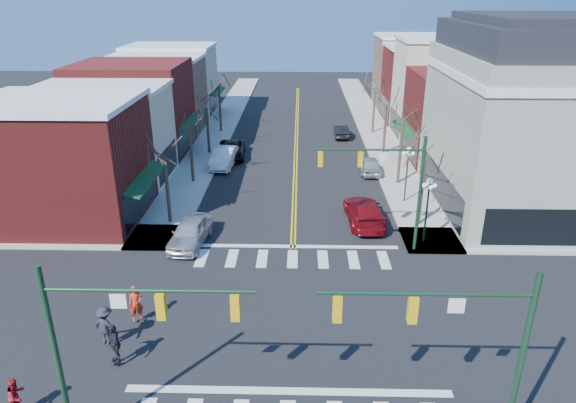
# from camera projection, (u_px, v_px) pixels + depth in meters

# --- Properties ---
(ground) EXTENTS (160.00, 160.00, 0.00)m
(ground) POSITION_uv_depth(u_px,v_px,m) (291.00, 322.00, 24.65)
(ground) COLOR black
(ground) RESTS_ON ground
(sidewalk_left) EXTENTS (3.50, 70.00, 0.15)m
(sidewalk_left) POSITION_uv_depth(u_px,v_px,m) (192.00, 177.00, 43.27)
(sidewalk_left) COLOR #9E9B93
(sidewalk_left) RESTS_ON ground
(sidewalk_right) EXTENTS (3.50, 70.00, 0.15)m
(sidewalk_right) POSITION_uv_depth(u_px,v_px,m) (400.00, 179.00, 42.89)
(sidewalk_right) COLOR #9E9B93
(sidewalk_right) RESTS_ON ground
(bldg_left_brick_a) EXTENTS (10.00, 8.50, 8.00)m
(bldg_left_brick_a) POSITION_uv_depth(u_px,v_px,m) (63.00, 163.00, 34.29)
(bldg_left_brick_a) COLOR maroon
(bldg_left_brick_a) RESTS_ON ground
(bldg_left_stucco_a) EXTENTS (10.00, 7.00, 7.50)m
(bldg_left_stucco_a) POSITION_uv_depth(u_px,v_px,m) (104.00, 136.00, 41.54)
(bldg_left_stucco_a) COLOR beige
(bldg_left_stucco_a) RESTS_ON ground
(bldg_left_brick_b) EXTENTS (10.00, 9.00, 8.50)m
(bldg_left_brick_b) POSITION_uv_depth(u_px,v_px,m) (133.00, 109.00, 48.73)
(bldg_left_brick_b) COLOR maroon
(bldg_left_brick_b) RESTS_ON ground
(bldg_left_tan) EXTENTS (10.00, 7.50, 7.80)m
(bldg_left_tan) POSITION_uv_depth(u_px,v_px,m) (156.00, 96.00, 56.48)
(bldg_left_tan) COLOR #976D53
(bldg_left_tan) RESTS_ON ground
(bldg_left_stucco_b) EXTENTS (10.00, 8.00, 8.20)m
(bldg_left_stucco_b) POSITION_uv_depth(u_px,v_px,m) (172.00, 82.00, 63.56)
(bldg_left_stucco_b) COLOR beige
(bldg_left_stucco_b) RESTS_ON ground
(bldg_right_brick_a) EXTENTS (10.00, 8.50, 8.00)m
(bldg_right_brick_a) POSITION_uv_depth(u_px,v_px,m) (467.00, 117.00, 46.54)
(bldg_right_brick_a) COLOR maroon
(bldg_right_brick_a) RESTS_ON ground
(bldg_right_stucco) EXTENTS (10.00, 7.00, 10.00)m
(bldg_right_stucco) POSITION_uv_depth(u_px,v_px,m) (446.00, 91.00, 53.31)
(bldg_right_stucco) COLOR beige
(bldg_right_stucco) RESTS_ON ground
(bldg_right_brick_b) EXTENTS (10.00, 8.00, 8.50)m
(bldg_right_brick_b) POSITION_uv_depth(u_px,v_px,m) (428.00, 85.00, 60.52)
(bldg_right_brick_b) COLOR maroon
(bldg_right_brick_b) RESTS_ON ground
(bldg_right_tan) EXTENTS (10.00, 8.00, 9.00)m
(bldg_right_tan) POSITION_uv_depth(u_px,v_px,m) (415.00, 73.00, 67.80)
(bldg_right_tan) COLOR #976D53
(bldg_right_tan) RESTS_ON ground
(victorian_corner) EXTENTS (12.25, 14.25, 13.30)m
(victorian_corner) POSITION_uv_depth(u_px,v_px,m) (535.00, 117.00, 35.11)
(victorian_corner) COLOR gray
(victorian_corner) RESTS_ON ground
(traffic_mast_near_left) EXTENTS (6.60, 0.28, 7.20)m
(traffic_mast_near_left) POSITION_uv_depth(u_px,v_px,m) (110.00, 336.00, 16.13)
(traffic_mast_near_left) COLOR #14331E
(traffic_mast_near_left) RESTS_ON ground
(traffic_mast_near_right) EXTENTS (6.60, 0.28, 7.20)m
(traffic_mast_near_right) POSITION_uv_depth(u_px,v_px,m) (465.00, 341.00, 15.89)
(traffic_mast_near_right) COLOR #14331E
(traffic_mast_near_right) RESTS_ON ground
(traffic_mast_far_right) EXTENTS (6.60, 0.28, 7.20)m
(traffic_mast_far_right) POSITION_uv_depth(u_px,v_px,m) (389.00, 178.00, 29.55)
(traffic_mast_far_right) COLOR #14331E
(traffic_mast_far_right) RESTS_ON ground
(lamppost_corner) EXTENTS (0.36, 0.36, 4.33)m
(lamppost_corner) POSITION_uv_depth(u_px,v_px,m) (428.00, 199.00, 31.17)
(lamppost_corner) COLOR #14331E
(lamppost_corner) RESTS_ON ground
(lamppost_midblock) EXTENTS (0.36, 0.36, 4.33)m
(lamppost_midblock) POSITION_uv_depth(u_px,v_px,m) (407.00, 165.00, 37.17)
(lamppost_midblock) COLOR #14331E
(lamppost_midblock) RESTS_ON ground
(tree_left_a) EXTENTS (0.24, 0.24, 4.76)m
(tree_left_a) POSITION_uv_depth(u_px,v_px,m) (168.00, 191.00, 34.07)
(tree_left_a) COLOR #382B21
(tree_left_a) RESTS_ON ground
(tree_left_b) EXTENTS (0.24, 0.24, 5.04)m
(tree_left_b) POSITION_uv_depth(u_px,v_px,m) (191.00, 153.00, 41.40)
(tree_left_b) COLOR #382B21
(tree_left_b) RESTS_ON ground
(tree_left_c) EXTENTS (0.24, 0.24, 4.55)m
(tree_left_c) POSITION_uv_depth(u_px,v_px,m) (208.00, 131.00, 48.88)
(tree_left_c) COLOR #382B21
(tree_left_c) RESTS_ON ground
(tree_left_d) EXTENTS (0.24, 0.24, 4.90)m
(tree_left_d) POSITION_uv_depth(u_px,v_px,m) (220.00, 110.00, 56.19)
(tree_left_d) COLOR #382B21
(tree_left_d) RESTS_ON ground
(tree_right_a) EXTENTS (0.24, 0.24, 4.62)m
(tree_right_a) POSITION_uv_depth(u_px,v_px,m) (421.00, 194.00, 33.73)
(tree_right_a) COLOR #382B21
(tree_right_a) RESTS_ON ground
(tree_right_b) EXTENTS (0.24, 0.24, 5.18)m
(tree_right_b) POSITION_uv_depth(u_px,v_px,m) (400.00, 154.00, 41.00)
(tree_right_b) COLOR #382B21
(tree_right_b) RESTS_ON ground
(tree_right_c) EXTENTS (0.24, 0.24, 4.83)m
(tree_right_c) POSITION_uv_depth(u_px,v_px,m) (385.00, 130.00, 48.46)
(tree_right_c) COLOR #382B21
(tree_right_c) RESTS_ON ground
(tree_right_d) EXTENTS (0.24, 0.24, 4.97)m
(tree_right_d) POSITION_uv_depth(u_px,v_px,m) (374.00, 111.00, 55.81)
(tree_right_d) COLOR #382B21
(tree_right_d) RESTS_ON ground
(car_left_near) EXTENTS (2.46, 4.98, 1.63)m
(car_left_near) POSITION_uv_depth(u_px,v_px,m) (190.00, 232.00, 31.86)
(car_left_near) COLOR silver
(car_left_near) RESTS_ON ground
(car_left_mid) EXTENTS (2.24, 5.28, 1.69)m
(car_left_mid) POSITION_uv_depth(u_px,v_px,m) (224.00, 157.00, 45.84)
(car_left_mid) COLOR white
(car_left_mid) RESTS_ON ground
(car_left_far) EXTENTS (2.78, 5.50, 1.49)m
(car_left_far) POSITION_uv_depth(u_px,v_px,m) (231.00, 150.00, 48.33)
(car_left_far) COLOR black
(car_left_far) RESTS_ON ground
(car_right_near) EXTENTS (2.62, 5.80, 1.65)m
(car_right_near) POSITION_uv_depth(u_px,v_px,m) (364.00, 211.00, 34.80)
(car_right_near) COLOR maroon
(car_right_near) RESTS_ON ground
(car_right_mid) EXTENTS (1.78, 4.32, 1.46)m
(car_right_mid) POSITION_uv_depth(u_px,v_px,m) (369.00, 165.00, 44.28)
(car_right_mid) COLOR silver
(car_right_mid) RESTS_ON ground
(car_right_far) EXTENTS (1.46, 4.08, 1.34)m
(car_right_far) POSITION_uv_depth(u_px,v_px,m) (341.00, 131.00, 54.99)
(car_right_far) COLOR black
(car_right_far) RESTS_ON ground
(pedestrian_red_a) EXTENTS (0.78, 0.67, 1.83)m
(pedestrian_red_a) POSITION_uv_depth(u_px,v_px,m) (136.00, 304.00, 24.20)
(pedestrian_red_a) COLOR red
(pedestrian_red_a) RESTS_ON sidewalk_left
(pedestrian_red_b) EXTENTS (0.75, 0.87, 1.55)m
(pedestrian_red_b) POSITION_uv_depth(u_px,v_px,m) (17.00, 396.00, 18.90)
(pedestrian_red_b) COLOR #B11219
(pedestrian_red_b) RESTS_ON sidewalk_left
(pedestrian_dark_a) EXTENTS (0.93, 1.18, 1.87)m
(pedestrian_dark_a) POSITION_uv_depth(u_px,v_px,m) (115.00, 344.00, 21.44)
(pedestrian_dark_a) COLOR black
(pedestrian_dark_a) RESTS_ON sidewalk_left
(pedestrian_dark_b) EXTENTS (1.37, 1.06, 1.86)m
(pedestrian_dark_b) POSITION_uv_depth(u_px,v_px,m) (106.00, 325.00, 22.59)
(pedestrian_dark_b) COLOR black
(pedestrian_dark_b) RESTS_ON sidewalk_left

